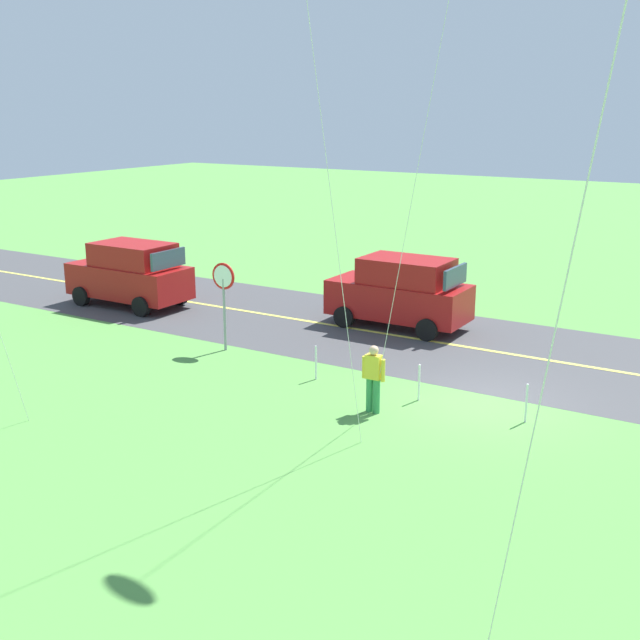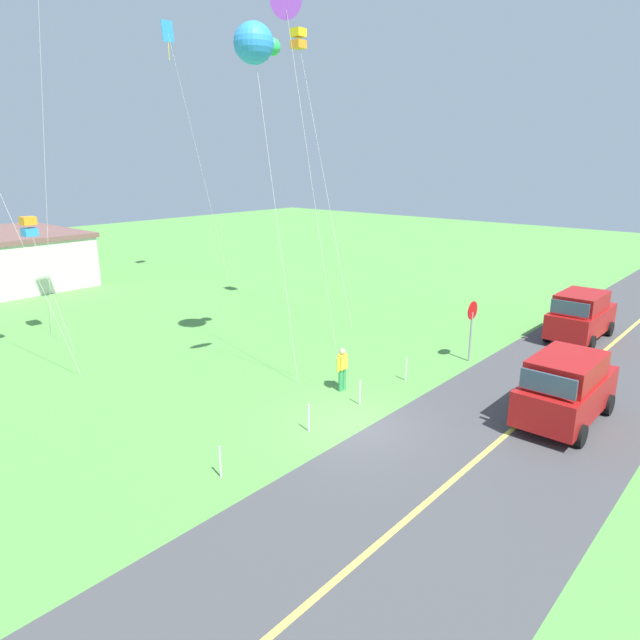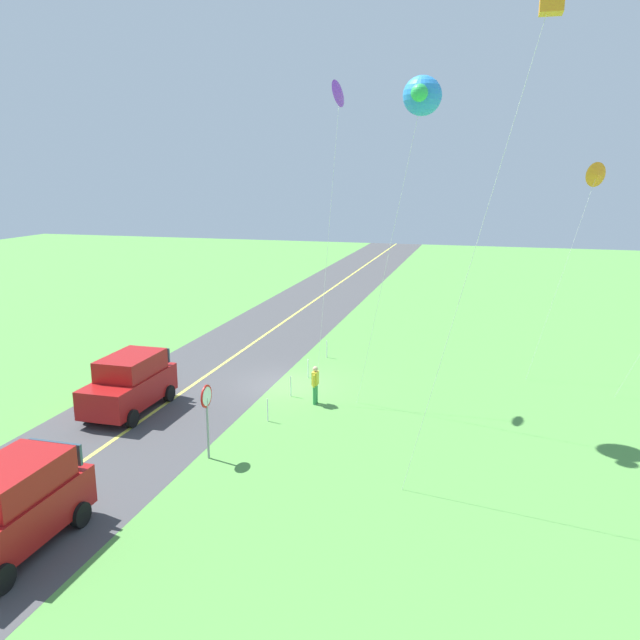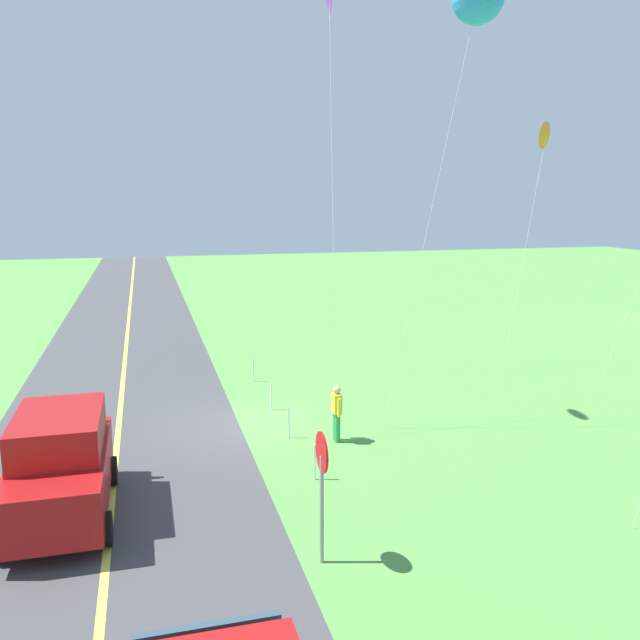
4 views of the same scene
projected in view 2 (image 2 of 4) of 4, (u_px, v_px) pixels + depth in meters
The scene contains 16 objects.
ground_plane at pixel (350, 426), 17.77m from camera, with size 120.00×120.00×0.10m, color #549342.
asphalt_road at pixel (466, 469), 15.23m from camera, with size 120.00×7.00×0.00m, color #424244.
road_centre_stripe at pixel (466, 469), 15.23m from camera, with size 120.00×0.16×0.00m, color #E5E04C.
car_suv_foreground at pixel (566, 388), 17.70m from camera, with size 4.40×2.12×2.24m.
car_parked_east_near at pixel (581, 315), 25.96m from camera, with size 4.40×2.12×2.24m.
stop_sign at pixel (472, 319), 22.92m from camera, with size 0.76×0.08×2.56m.
person_adult_near at pixel (342, 368), 20.20m from camera, with size 0.58×0.22×1.60m.
kite_red_low at pixel (285, 0), 15.68m from camera, with size 2.85×0.70×12.95m.
kite_yellow_high at pixel (169, 39), 34.10m from camera, with size 2.88×1.90×16.17m.
kite_green_far at pixel (29, 227), 24.80m from camera, with size 0.57×2.49×5.66m.
kite_orange_near at pixel (255, 43), 19.54m from camera, with size 1.90×3.01×12.65m.
kite_purple_back at pixel (299, 40), 26.05m from camera, with size 0.56×3.52×13.89m.
fence_post_0 at pixel (220, 462), 14.71m from camera, with size 0.05×0.05×0.90m, color silver.
fence_post_1 at pixel (309, 418), 17.22m from camera, with size 0.05×0.05×0.90m, color silver.
fence_post_2 at pixel (360, 392), 19.11m from camera, with size 0.05×0.05×0.90m, color silver.
fence_post_3 at pixel (406, 369), 21.20m from camera, with size 0.05×0.05×0.90m, color silver.
Camera 2 is at (-12.83, -9.89, 8.05)m, focal length 31.60 mm.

